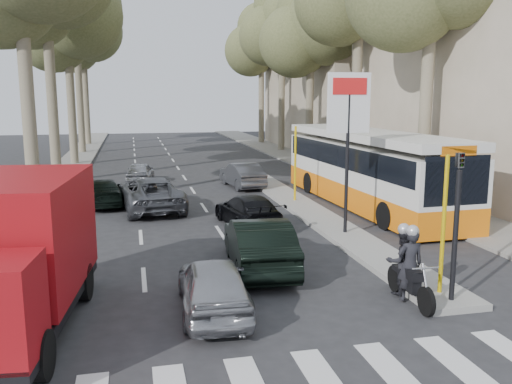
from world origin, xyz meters
The scene contains 25 objects.
ground centered at (0.00, 0.00, 0.00)m, with size 120.00×120.00×0.00m, color #28282B.
sidewalk_right centered at (8.60, 25.00, 0.06)m, with size 3.20×70.00×0.12m, color gray.
median_left centered at (-8.00, 28.00, 0.06)m, with size 2.40×64.00×0.12m, color gray.
traffic_island centered at (3.25, 11.00, 0.08)m, with size 1.50×26.00×0.16m, color gray.
building_far centered at (15.50, 34.00, 8.00)m, with size 11.00×20.00×16.00m, color #B7A88E.
billboard centered at (3.25, 5.00, 3.70)m, with size 1.50×12.10×5.60m.
traffic_light_island centered at (3.25, -1.50, 2.49)m, with size 0.16×0.41×3.60m.
tree_l_c centered at (-7.77, 28.11, 10.04)m, with size 7.40×7.20×13.71m.
tree_l_d centered at (-7.87, 36.11, 11.76)m, with size 7.40×7.20×15.66m.
tree_l_e centered at (-7.97, 44.11, 10.73)m, with size 7.40×7.20×14.49m.
tree_r_c centered at (9.03, 26.11, 9.69)m, with size 7.40×7.20×13.32m.
tree_r_d centered at (9.13, 34.11, 11.07)m, with size 7.40×7.20×14.88m.
tree_r_e centered at (9.23, 42.11, 10.38)m, with size 7.40×7.20×14.10m.
silver_hatchback centered at (-2.20, -0.59, 0.64)m, with size 1.51×3.75×1.28m, color #A0A2A8.
dark_hatchback centered at (-0.50, 2.16, 0.74)m, with size 1.57×4.49×1.48m, color black.
queue_car_a centered at (-3.19, 11.03, 0.71)m, with size 2.37×5.14×1.43m, color #52545B.
queue_car_b centered at (0.26, 7.19, 0.60)m, with size 1.68×4.14×1.20m, color black.
queue_car_c centered at (-3.50, 18.71, 0.58)m, with size 1.37×3.41×1.16m, color #989A9F.
queue_car_d centered at (1.80, 15.86, 0.66)m, with size 1.41×4.03×1.33m, color #44464B.
queue_car_e centered at (-5.23, 12.53, 0.59)m, with size 1.65×4.06×1.18m, color black.
red_truck centered at (-6.28, -0.63, 1.67)m, with size 2.85×6.13×3.16m.
city_bus centered at (6.20, 9.72, 1.76)m, with size 3.27×12.79×3.34m.
motorcycle centered at (2.41, -0.86, 0.86)m, with size 0.81×2.23×1.90m.
pedestrian_near centered at (7.20, 5.44, 1.11)m, with size 1.16×0.57×1.98m, color #3C334C.
pedestrian_far centered at (8.87, 13.01, 0.91)m, with size 1.02×0.45×1.58m, color #6B5F50.
Camera 1 is at (-3.87, -12.16, 4.85)m, focal length 38.00 mm.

